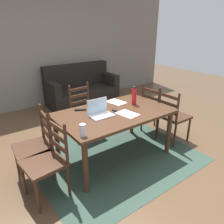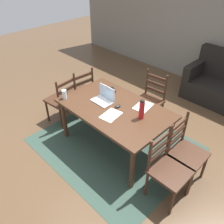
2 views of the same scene
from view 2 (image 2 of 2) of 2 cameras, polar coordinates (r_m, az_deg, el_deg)
The scene contains 16 objects.
ground_plane at distance 3.92m, azimuth 0.60°, elevation -7.86°, with size 14.00×14.00×0.00m, color brown.
area_rug at distance 3.91m, azimuth 0.60°, elevation -7.83°, with size 2.36×2.03×0.01m, color #2D4238.
wall_back at distance 5.58m, azimuth 24.27°, elevation 18.76°, with size 8.00×0.12×2.70m, color slate.
dining_table at distance 3.50m, azimuth 0.66°, elevation 0.04°, with size 1.64×1.02×0.74m.
chair_far_head at distance 4.17m, azimuth 9.14°, elevation 2.79°, with size 0.47×0.47×0.95m.
chair_right_far at distance 3.28m, azimuth 17.41°, elevation -9.37°, with size 0.45×0.45×0.95m.
chair_left_far at distance 4.42m, azimuth -7.83°, elevation 4.94°, with size 0.47×0.47×0.95m.
chair_right_near at distance 3.01m, azimuth 13.39°, elevation -13.43°, with size 0.44×0.44×0.95m.
chair_left_near at distance 4.24m, azimuth -12.06°, elevation 2.94°, with size 0.49×0.49×0.95m.
laptop at distance 3.57m, azimuth -1.86°, elevation 3.60°, with size 0.32×0.22×0.23m.
water_bottle at distance 3.17m, azimuth 7.26°, elevation 0.82°, with size 0.07×0.07×0.30m.
drinking_glass at distance 3.69m, azimuth -11.53°, elevation 4.24°, with size 0.07×0.07×0.14m, color silver.
computer_mouse at distance 3.44m, azimuth 1.40°, elevation 1.45°, with size 0.06×0.10×0.03m, color black.
tv_remote at distance 3.87m, azimuth 0.30°, elevation 5.49°, with size 0.04×0.17×0.02m, color black.
paper_stack_left at distance 3.50m, azimuth 7.59°, elevation 1.41°, with size 0.21×0.30×0.00m, color white.
paper_stack_right at distance 3.28m, azimuth -0.26°, elevation -0.75°, with size 0.21×0.30×0.00m, color white.
Camera 2 is at (1.99, -2.03, 2.69)m, focal length 37.53 mm.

